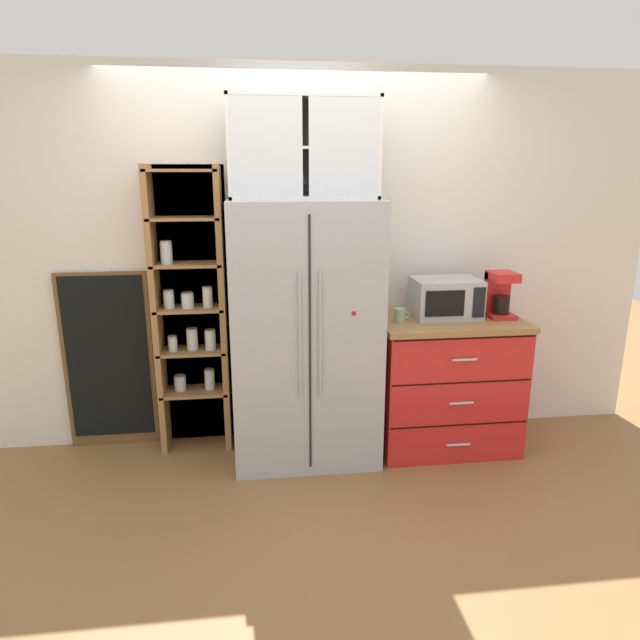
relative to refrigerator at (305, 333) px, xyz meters
name	(u,v)px	position (x,y,z in m)	size (l,w,h in m)	color
ground_plane	(306,454)	(0.00, -0.03, -0.86)	(10.76, 10.76, 0.00)	olive
wall_back_cream	(299,261)	(0.00, 0.37, 0.42)	(5.05, 0.10, 2.55)	silver
refrigerator	(305,333)	(0.00, 0.00, 0.00)	(0.94, 0.66, 1.72)	#ADAFB5
pantry_shelf_column	(191,310)	(-0.75, 0.26, 0.12)	(0.52, 0.27, 1.92)	brown
counter_cabinet	(445,382)	(0.98, 0.02, -0.39)	(0.97, 0.64, 0.92)	red
microwave	(445,298)	(0.96, 0.06, 0.20)	(0.44, 0.33, 0.26)	#ADAFB5
coffee_maker	(500,294)	(1.33, 0.02, 0.22)	(0.17, 0.20, 0.31)	red
mug_sage	(400,315)	(0.62, -0.05, 0.11)	(0.11, 0.07, 0.09)	#8CA37F
bottle_amber	(450,302)	(0.98, 0.02, 0.18)	(0.06, 0.06, 0.26)	brown
upper_cabinet	(303,149)	(0.00, 0.05, 1.15)	(0.90, 0.32, 0.59)	silver
chalkboard_menu	(109,361)	(-1.33, 0.29, -0.23)	(0.60, 0.04, 1.24)	brown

